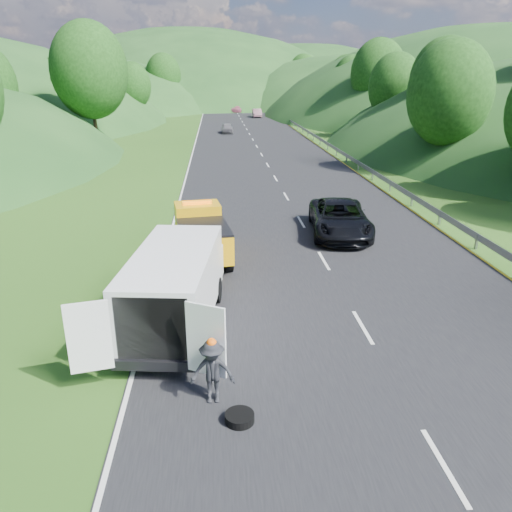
{
  "coord_description": "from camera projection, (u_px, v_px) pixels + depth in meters",
  "views": [
    {
      "loc": [
        -1.5,
        -15.8,
        7.61
      ],
      "look_at": [
        -0.14,
        1.34,
        1.3
      ],
      "focal_mm": 35.0,
      "sensor_mm": 36.0,
      "label": 1
    }
  ],
  "objects": [
    {
      "name": "child",
      "position": [
        184.0,
        306.0,
        17.36
      ],
      "size": [
        0.63,
        0.62,
        1.02
      ],
      "primitive_type": "imported",
      "rotation": [
        0.0,
        0.0,
        -0.74
      ],
      "color": "tan",
      "rests_on": "ground"
    },
    {
      "name": "tree_line_right",
      "position": [
        378.0,
        127.0,
        75.38
      ],
      "size": [
        14.0,
        140.0,
        14.0
      ],
      "primitive_type": null,
      "color": "#28601C",
      "rests_on": "ground"
    },
    {
      "name": "dist_car_b",
      "position": [
        257.0,
        117.0,
        91.8
      ],
      "size": [
        1.56,
        4.48,
        1.48
      ],
      "primitive_type": "imported",
      "color": "#7D5360",
      "rests_on": "ground"
    },
    {
      "name": "woman",
      "position": [
        180.0,
        284.0,
        19.1
      ],
      "size": [
        0.6,
        0.69,
        1.6
      ],
      "primitive_type": "imported",
      "rotation": [
        0.0,
        0.0,
        1.92
      ],
      "color": "silver",
      "rests_on": "ground"
    },
    {
      "name": "tree_line_left",
      "position": [
        95.0,
        129.0,
        72.27
      ],
      "size": [
        14.0,
        140.0,
        14.0
      ],
      "primitive_type": null,
      "color": "#28601C",
      "rests_on": "ground"
    },
    {
      "name": "dist_car_c",
      "position": [
        236.0,
        112.0,
        103.69
      ],
      "size": [
        2.14,
        5.26,
        1.53
      ],
      "primitive_type": "imported",
      "color": "#AF576E",
      "rests_on": "ground"
    },
    {
      "name": "hills_backdrop",
      "position": [
        243.0,
        101.0,
        144.07
      ],
      "size": [
        201.0,
        288.6,
        44.0
      ],
      "primitive_type": null,
      "color": "#2D5B23",
      "rests_on": "ground"
    },
    {
      "name": "tow_truck",
      "position": [
        201.0,
        233.0,
        21.52
      ],
      "size": [
        2.7,
        5.58,
        2.3
      ],
      "rotation": [
        0.0,
        0.0,
        0.14
      ],
      "color": "black",
      "rests_on": "ground"
    },
    {
      "name": "suitcase",
      "position": [
        148.0,
        294.0,
        17.66
      ],
      "size": [
        0.34,
        0.21,
        0.52
      ],
      "primitive_type": "cube",
      "rotation": [
        0.0,
        0.0,
        0.08
      ],
      "color": "#51503D",
      "rests_on": "ground"
    },
    {
      "name": "spare_tire",
      "position": [
        240.0,
        422.0,
        11.57
      ],
      "size": [
        0.69,
        0.69,
        0.2
      ],
      "primitive_type": "cylinder",
      "color": "black",
      "rests_on": "ground"
    },
    {
      "name": "guardrail",
      "position": [
        303.0,
        133.0,
        67.42
      ],
      "size": [
        0.06,
        140.0,
        1.52
      ],
      "primitive_type": "cube",
      "color": "gray",
      "rests_on": "ground"
    },
    {
      "name": "worker",
      "position": [
        213.0,
        402.0,
        12.29
      ],
      "size": [
        1.1,
        0.66,
        1.66
      ],
      "primitive_type": "imported",
      "rotation": [
        0.0,
        0.0,
        -0.04
      ],
      "color": "black",
      "rests_on": "ground"
    },
    {
      "name": "passing_suv",
      "position": [
        339.0,
        234.0,
        25.05
      ],
      "size": [
        3.39,
        6.22,
        1.65
      ],
      "primitive_type": "imported",
      "rotation": [
        0.0,
        0.0,
        -0.11
      ],
      "color": "black",
      "rests_on": "ground"
    },
    {
      "name": "dist_car_a",
      "position": [
        227.0,
        133.0,
        67.45
      ],
      "size": [
        1.52,
        3.77,
        1.29
      ],
      "primitive_type": "imported",
      "color": "#555359",
      "rests_on": "ground"
    },
    {
      "name": "white_van",
      "position": [
        176.0,
        284.0,
        15.53
      ],
      "size": [
        3.93,
        7.45,
        2.54
      ],
      "rotation": [
        0.0,
        0.0,
        -0.12
      ],
      "color": "black",
      "rests_on": "ground"
    },
    {
      "name": "ground",
      "position": [
        263.0,
        304.0,
        17.52
      ],
      "size": [
        320.0,
        320.0,
        0.0
      ],
      "primitive_type": "plane",
      "color": "#38661E",
      "rests_on": "ground"
    },
    {
      "name": "road_surface",
      "position": [
        257.0,
        146.0,
        55.17
      ],
      "size": [
        14.0,
        200.0,
        0.02
      ],
      "primitive_type": "cube",
      "color": "black",
      "rests_on": "ground"
    }
  ]
}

